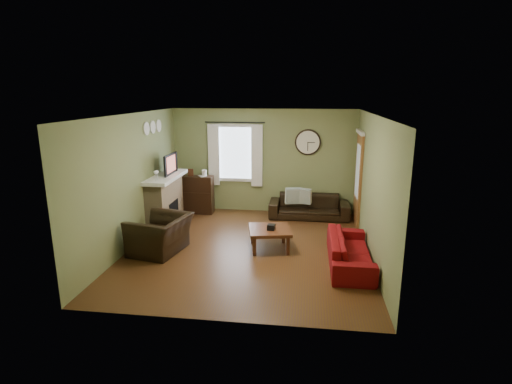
# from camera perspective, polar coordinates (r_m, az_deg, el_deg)

# --- Properties ---
(floor) EXTENTS (4.60, 5.20, 0.00)m
(floor) POSITION_cam_1_polar(r_m,az_deg,el_deg) (7.96, -1.10, -8.03)
(floor) COLOR #4C2C16
(floor) RESTS_ON ground
(ceiling) EXTENTS (4.60, 5.20, 0.00)m
(ceiling) POSITION_cam_1_polar(r_m,az_deg,el_deg) (7.38, -1.19, 11.00)
(ceiling) COLOR white
(ceiling) RESTS_ON ground
(wall_left) EXTENTS (0.00, 5.20, 2.60)m
(wall_left) POSITION_cam_1_polar(r_m,az_deg,el_deg) (8.22, -17.21, 1.54)
(wall_left) COLOR #788652
(wall_left) RESTS_ON ground
(wall_right) EXTENTS (0.00, 5.20, 2.60)m
(wall_right) POSITION_cam_1_polar(r_m,az_deg,el_deg) (7.58, 16.32, 0.57)
(wall_right) COLOR #788652
(wall_right) RESTS_ON ground
(wall_back) EXTENTS (4.60, 0.00, 2.60)m
(wall_back) POSITION_cam_1_polar(r_m,az_deg,el_deg) (10.09, 1.06, 4.43)
(wall_back) COLOR #788652
(wall_back) RESTS_ON ground
(wall_front) EXTENTS (4.60, 0.00, 2.60)m
(wall_front) POSITION_cam_1_polar(r_m,az_deg,el_deg) (5.11, -5.51, -5.42)
(wall_front) COLOR #788652
(wall_front) RESTS_ON ground
(fireplace) EXTENTS (0.40, 1.40, 1.10)m
(fireplace) POSITION_cam_1_polar(r_m,az_deg,el_deg) (9.35, -12.88, -1.43)
(fireplace) COLOR tan
(fireplace) RESTS_ON floor
(firebox) EXTENTS (0.04, 0.60, 0.55)m
(firebox) POSITION_cam_1_polar(r_m,az_deg,el_deg) (9.36, -11.70, -2.95)
(firebox) COLOR black
(firebox) RESTS_ON fireplace
(mantel) EXTENTS (0.58, 1.60, 0.08)m
(mantel) POSITION_cam_1_polar(r_m,az_deg,el_deg) (9.21, -12.90, 2.10)
(mantel) COLOR white
(mantel) RESTS_ON fireplace
(tv) EXTENTS (0.08, 0.60, 0.35)m
(tv) POSITION_cam_1_polar(r_m,az_deg,el_deg) (9.30, -12.54, 3.59)
(tv) COLOR black
(tv) RESTS_ON mantel
(tv_screen) EXTENTS (0.02, 0.62, 0.36)m
(tv_screen) POSITION_cam_1_polar(r_m,az_deg,el_deg) (9.26, -12.09, 3.92)
(tv_screen) COLOR #994C3F
(tv_screen) RESTS_ON mantel
(medallion_left) EXTENTS (0.28, 0.28, 0.03)m
(medallion_left) POSITION_cam_1_polar(r_m,az_deg,el_deg) (8.80, -15.39, 8.73)
(medallion_left) COLOR white
(medallion_left) RESTS_ON wall_left
(medallion_mid) EXTENTS (0.28, 0.28, 0.03)m
(medallion_mid) POSITION_cam_1_polar(r_m,az_deg,el_deg) (9.12, -14.54, 8.96)
(medallion_mid) COLOR white
(medallion_mid) RESTS_ON wall_left
(medallion_right) EXTENTS (0.28, 0.28, 0.03)m
(medallion_right) POSITION_cam_1_polar(r_m,az_deg,el_deg) (9.45, -13.75, 9.17)
(medallion_right) COLOR white
(medallion_right) RESTS_ON wall_left
(window_pane) EXTENTS (1.00, 0.02, 1.30)m
(window_pane) POSITION_cam_1_polar(r_m,az_deg,el_deg) (10.14, -2.90, 5.60)
(window_pane) COLOR silver
(window_pane) RESTS_ON wall_back
(curtain_rod) EXTENTS (0.03, 0.03, 1.50)m
(curtain_rod) POSITION_cam_1_polar(r_m,az_deg,el_deg) (9.96, -3.06, 9.90)
(curtain_rod) COLOR black
(curtain_rod) RESTS_ON wall_back
(curtain_left) EXTENTS (0.28, 0.04, 1.55)m
(curtain_left) POSITION_cam_1_polar(r_m,az_deg,el_deg) (10.17, -6.06, 5.28)
(curtain_left) COLOR white
(curtain_left) RESTS_ON wall_back
(curtain_right) EXTENTS (0.28, 0.04, 1.55)m
(curtain_right) POSITION_cam_1_polar(r_m,az_deg,el_deg) (9.97, 0.13, 5.18)
(curtain_right) COLOR white
(curtain_right) RESTS_ON wall_back
(wall_clock) EXTENTS (0.64, 0.06, 0.64)m
(wall_clock) POSITION_cam_1_polar(r_m,az_deg,el_deg) (9.91, 7.42, 7.05)
(wall_clock) COLOR white
(wall_clock) RESTS_ON wall_back
(door) EXTENTS (0.05, 0.90, 2.10)m
(door) POSITION_cam_1_polar(r_m,az_deg,el_deg) (9.42, 14.39, 1.72)
(door) COLOR brown
(door) RESTS_ON floor
(bookshelf) EXTENTS (0.80, 0.34, 0.95)m
(bookshelf) POSITION_cam_1_polar(r_m,az_deg,el_deg) (10.20, -8.39, -0.35)
(bookshelf) COLOR black
(bookshelf) RESTS_ON floor
(book) EXTENTS (0.26, 0.27, 0.02)m
(book) POSITION_cam_1_polar(r_m,az_deg,el_deg) (9.99, -8.13, 2.20)
(book) COLOR #492514
(book) RESTS_ON bookshelf
(sofa_brown) EXTENTS (1.92, 0.75, 0.56)m
(sofa_brown) POSITION_cam_1_polar(r_m,az_deg,el_deg) (9.84, 7.56, -2.05)
(sofa_brown) COLOR black
(sofa_brown) RESTS_ON floor
(pillow_left) EXTENTS (0.41, 0.20, 0.39)m
(pillow_left) POSITION_cam_1_polar(r_m,az_deg,el_deg) (9.72, 5.36, -0.54)
(pillow_left) COLOR #9BACAA
(pillow_left) RESTS_ON sofa_brown
(pillow_right) EXTENTS (0.39, 0.21, 0.37)m
(pillow_right) POSITION_cam_1_polar(r_m,az_deg,el_deg) (9.72, 6.79, -0.58)
(pillow_right) COLOR #9BACAA
(pillow_right) RESTS_ON sofa_brown
(sofa_red) EXTENTS (0.72, 1.84, 0.54)m
(sofa_red) POSITION_cam_1_polar(r_m,az_deg,el_deg) (7.33, 13.27, -8.16)
(sofa_red) COLOR maroon
(sofa_red) RESTS_ON floor
(armchair) EXTENTS (1.14, 1.25, 0.70)m
(armchair) POSITION_cam_1_polar(r_m,az_deg,el_deg) (7.89, -13.51, -5.91)
(armchair) COLOR black
(armchair) RESTS_ON floor
(coffee_table) EXTENTS (0.93, 0.93, 0.42)m
(coffee_table) POSITION_cam_1_polar(r_m,az_deg,el_deg) (7.86, 1.95, -6.68)
(coffee_table) COLOR #492514
(coffee_table) RESTS_ON floor
(tissue_box) EXTENTS (0.16, 0.16, 0.11)m
(tissue_box) POSITION_cam_1_polar(r_m,az_deg,el_deg) (7.73, 2.19, -5.56)
(tissue_box) COLOR black
(tissue_box) RESTS_ON coffee_table
(wine_glass_a) EXTENTS (0.08, 0.08, 0.22)m
(wine_glass_a) POSITION_cam_1_polar(r_m,az_deg,el_deg) (8.64, -14.15, 2.26)
(wine_glass_a) COLOR white
(wine_glass_a) RESTS_ON mantel
(wine_glass_b) EXTENTS (0.07, 0.07, 0.21)m
(wine_glass_b) POSITION_cam_1_polar(r_m,az_deg,el_deg) (8.73, -13.92, 2.35)
(wine_glass_b) COLOR white
(wine_glass_b) RESTS_ON mantel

